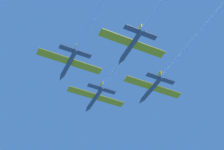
% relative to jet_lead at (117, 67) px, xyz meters
% --- Properties ---
extents(jet_lead, '(15.87, 47.90, 2.63)m').
position_rel_jet_lead_xyz_m(jet_lead, '(0.00, 0.00, 0.00)').
color(jet_lead, '#4C5660').
extents(jet_left_wing, '(15.87, 48.56, 2.63)m').
position_rel_jet_lead_xyz_m(jet_left_wing, '(-11.12, -10.34, -0.64)').
color(jet_left_wing, '#4C5660').
extents(jet_right_wing, '(15.87, 43.83, 2.63)m').
position_rel_jet_lead_xyz_m(jet_right_wing, '(11.01, -9.21, -1.16)').
color(jet_right_wing, '#4C5660').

